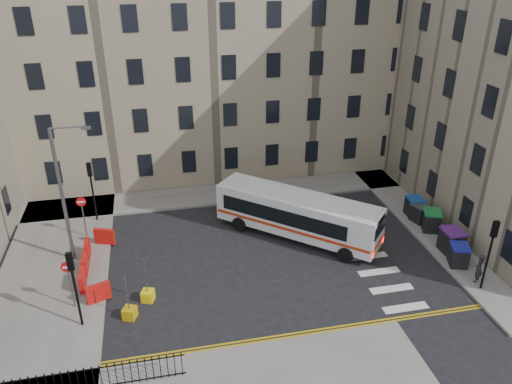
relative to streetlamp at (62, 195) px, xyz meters
name	(u,v)px	position (x,y,z in m)	size (l,w,h in m)	color
ground	(297,253)	(13.00, -2.00, -4.34)	(120.00, 120.00, 0.00)	black
pavement_north	(185,198)	(7.00, 6.60, -4.26)	(36.00, 3.20, 0.15)	slate
pavement_east	(404,206)	(22.00, 2.00, -4.26)	(2.40, 26.00, 0.15)	slate
pavement_west	(54,271)	(-1.00, -1.00, -4.26)	(6.00, 22.00, 0.15)	slate
terrace_north	(157,60)	(6.00, 13.50, 4.28)	(38.30, 10.80, 17.20)	gray
traffic_light_east	(491,245)	(21.60, -7.50, -1.47)	(0.28, 0.22, 4.10)	black
traffic_light_nw	(91,183)	(1.00, 4.50, -1.47)	(0.28, 0.22, 4.10)	black
traffic_light_sw	(73,278)	(1.00, -6.00, -1.47)	(0.28, 0.22, 4.10)	black
streetlamp	(62,195)	(0.00, 0.00, 0.00)	(0.50, 0.22, 8.14)	#595B5E
no_entry_north	(82,209)	(0.50, 2.50, -2.26)	(0.60, 0.08, 3.00)	#595B5E
no_entry_south	(69,275)	(0.50, -4.50, -2.26)	(0.60, 0.08, 3.00)	#595B5E
roadworks_barriers	(92,263)	(1.16, -1.50, -3.69)	(1.66, 6.26, 1.00)	red
iron_railings	(90,379)	(1.75, -10.20, -3.59)	(7.80, 0.04, 1.20)	black
bus	(297,213)	(13.48, -0.11, -2.69)	(9.36, 8.71, 2.85)	white
wheelie_bin_a	(459,255)	(21.58, -5.26, -3.55)	(1.30, 1.39, 1.26)	black
wheelie_bin_b	(452,241)	(21.93, -3.94, -3.45)	(1.17, 1.34, 1.46)	black
wheelie_bin_c	(431,220)	(22.05, -1.38, -3.51)	(1.43, 1.52, 1.34)	black
wheelie_bin_d	(420,213)	(21.91, -0.21, -3.58)	(1.23, 1.33, 1.20)	black
wheelie_bin_e	(414,207)	(21.94, 0.59, -3.53)	(1.05, 1.20, 1.30)	black
pedestrian	(479,268)	(21.72, -6.91, -3.34)	(0.62, 0.40, 1.69)	black
bollard_yellow	(148,296)	(4.16, -4.62, -4.04)	(0.60, 0.60, 0.60)	yellow
bollard_chevron	(130,313)	(3.25, -5.81, -4.04)	(0.60, 0.60, 0.60)	#C69C0B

